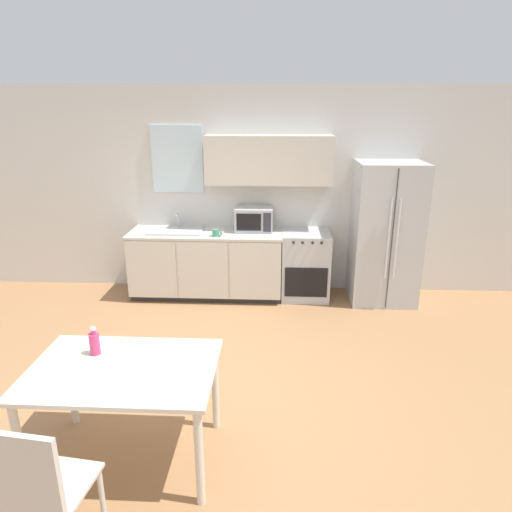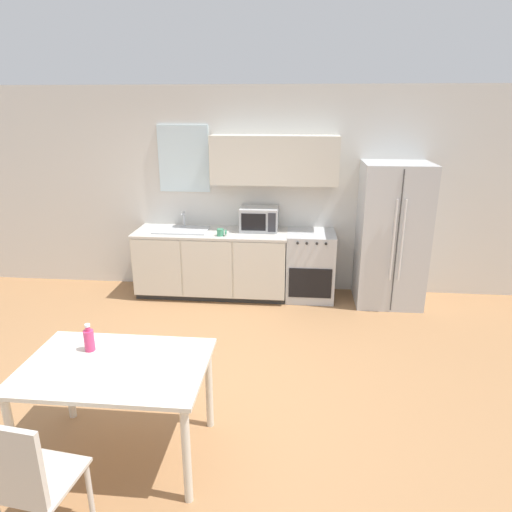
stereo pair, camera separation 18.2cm
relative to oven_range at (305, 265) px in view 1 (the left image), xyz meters
name	(u,v)px [view 1 (the left image)]	position (x,y,z in m)	size (l,w,h in m)	color
ground_plane	(207,382)	(-1.00, -2.08, -0.44)	(12.00, 12.00, 0.00)	#9E7047
wall_back	(236,187)	(-0.94, 0.30, 0.97)	(12.00, 0.38, 2.70)	silver
kitchen_counter	(207,264)	(-1.31, -0.03, 0.00)	(2.00, 0.67, 0.88)	#333333
oven_range	(305,265)	(0.00, 0.00, 0.00)	(0.62, 0.62, 0.89)	#B7BABC
refrigerator	(385,234)	(1.00, -0.05, 0.46)	(0.82, 0.73, 1.80)	silver
kitchen_sink	(176,230)	(-1.70, -0.02, 0.45)	(0.70, 0.43, 0.22)	#B7BABC
microwave	(254,219)	(-0.68, 0.09, 0.59)	(0.49, 0.36, 0.31)	#B7BABC
coffee_mug	(216,233)	(-1.14, -0.22, 0.48)	(0.12, 0.09, 0.09)	#3F8C66
dining_table	(124,380)	(-1.41, -3.05, 0.21)	(1.27, 0.86, 0.75)	beige
dining_chair_near	(41,486)	(-1.60, -3.86, 0.09)	(0.45, 0.45, 0.93)	beige
drink_bottle	(95,343)	(-1.66, -2.88, 0.40)	(0.07, 0.07, 0.21)	#DB386B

